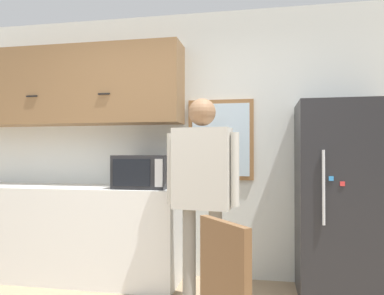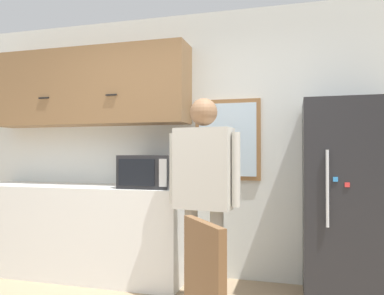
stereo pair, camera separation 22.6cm
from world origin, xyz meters
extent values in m
cube|color=silver|center=(0.00, 2.07, 1.35)|extent=(6.00, 0.06, 2.70)
cube|color=silver|center=(-1.09, 1.74, 0.46)|extent=(2.23, 0.61, 0.92)
cube|color=olive|center=(-1.09, 1.86, 1.95)|extent=(2.23, 0.37, 0.80)
cube|color=black|center=(-1.48, 1.66, 1.83)|extent=(0.12, 0.01, 0.01)
cube|color=black|center=(-0.70, 1.66, 1.83)|extent=(0.12, 0.01, 0.01)
cube|color=#232326|center=(-0.31, 1.71, 1.08)|extent=(0.51, 0.41, 0.31)
cube|color=black|center=(-0.35, 1.50, 1.08)|extent=(0.35, 0.01, 0.24)
cube|color=#B2B2B2|center=(-0.09, 1.50, 1.08)|extent=(0.07, 0.01, 0.25)
cylinder|color=gray|center=(0.22, 1.32, 0.40)|extent=(0.11, 0.11, 0.80)
cylinder|color=gray|center=(0.44, 1.29, 0.40)|extent=(0.11, 0.11, 0.80)
cube|color=beige|center=(0.33, 1.30, 1.13)|extent=(0.49, 0.28, 0.66)
sphere|color=#8C6647|center=(0.33, 1.30, 1.59)|extent=(0.23, 0.23, 0.23)
cylinder|color=beige|center=(0.06, 1.34, 1.13)|extent=(0.07, 0.07, 0.59)
cylinder|color=beige|center=(0.61, 1.27, 1.13)|extent=(0.07, 0.07, 0.59)
cube|color=#232326|center=(1.51, 1.71, 0.85)|extent=(0.77, 0.64, 1.70)
cylinder|color=silver|center=(1.30, 1.37, 0.99)|extent=(0.02, 0.02, 0.60)
cube|color=#338CDB|center=(1.36, 1.39, 1.06)|extent=(0.04, 0.01, 0.04)
cube|color=red|center=(1.44, 1.39, 1.02)|extent=(0.04, 0.01, 0.04)
cube|color=brown|center=(0.65, -0.01, 0.70)|extent=(0.27, 0.32, 0.51)
cube|color=olive|center=(0.40, 2.03, 1.39)|extent=(0.66, 0.04, 0.81)
cube|color=silver|center=(0.40, 2.01, 1.39)|extent=(0.58, 0.01, 0.73)
camera|label=1|loc=(0.84, -1.73, 1.27)|focal=35.00mm
camera|label=2|loc=(1.06, -1.68, 1.27)|focal=35.00mm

